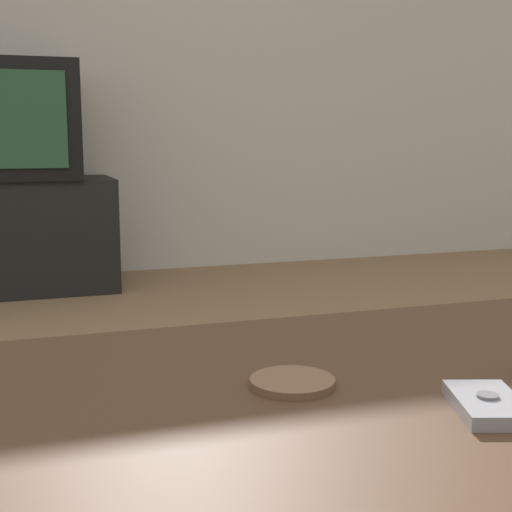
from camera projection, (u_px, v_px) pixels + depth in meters
name	position (u px, v px, depth m)	size (l,w,h in m)	color
back_wall	(58.00, 0.00, 3.32)	(8.00, 0.05, 2.60)	beige
coffee_table	(295.00, 482.00, 0.64)	(1.24, 0.73, 0.41)	#422B1C
tv_stand	(3.00, 235.00, 3.10)	(0.94, 0.49, 0.49)	black
cell_phone	(487.00, 404.00, 0.67)	(0.09, 0.11, 0.02)	gray
coaster	(292.00, 382.00, 0.74)	(0.09, 0.09, 0.01)	brown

